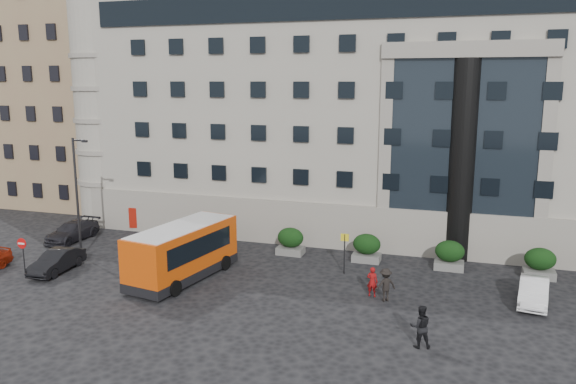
{
  "coord_description": "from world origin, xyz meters",
  "views": [
    {
      "loc": [
        11.99,
        -27.24,
        11.62
      ],
      "look_at": [
        2.07,
        4.47,
        5.0
      ],
      "focal_mm": 35.0,
      "sensor_mm": 36.0,
      "label": 1
    }
  ],
  "objects_px": {
    "hedge_c": "(367,248)",
    "pedestrian_b": "(420,326)",
    "white_taxi": "(534,291)",
    "pedestrian_a": "(372,282)",
    "minibus": "(183,250)",
    "hedge_d": "(450,255)",
    "pedestrian_c": "(385,285)",
    "parked_car_d": "(169,211)",
    "bus_stop_sign": "(345,246)",
    "red_truck": "(153,208)",
    "street_lamp": "(78,193)",
    "parked_car_c": "(72,231)",
    "no_entry_sign": "(22,249)",
    "parked_car_b": "(57,261)",
    "hedge_a": "(220,235)",
    "hedge_b": "(290,241)",
    "hedge_e": "(540,263)"
  },
  "relations": [
    {
      "from": "hedge_e",
      "to": "bus_stop_sign",
      "type": "height_order",
      "value": "bus_stop_sign"
    },
    {
      "from": "street_lamp",
      "to": "bus_stop_sign",
      "type": "height_order",
      "value": "street_lamp"
    },
    {
      "from": "hedge_c",
      "to": "pedestrian_a",
      "type": "relative_size",
      "value": 1.1
    },
    {
      "from": "hedge_b",
      "to": "hedge_d",
      "type": "relative_size",
      "value": 1.0
    },
    {
      "from": "bus_stop_sign",
      "to": "red_truck",
      "type": "xyz_separation_m",
      "value": [
        -17.57,
        7.38,
        -0.39
      ]
    },
    {
      "from": "red_truck",
      "to": "hedge_e",
      "type": "bearing_deg",
      "value": -20.05
    },
    {
      "from": "bus_stop_sign",
      "to": "white_taxi",
      "type": "bearing_deg",
      "value": -8.61
    },
    {
      "from": "no_entry_sign",
      "to": "white_taxi",
      "type": "distance_m",
      "value": 29.38
    },
    {
      "from": "minibus",
      "to": "pedestrian_a",
      "type": "bearing_deg",
      "value": 12.97
    },
    {
      "from": "minibus",
      "to": "no_entry_sign",
      "type": "bearing_deg",
      "value": -156.08
    },
    {
      "from": "hedge_d",
      "to": "red_truck",
      "type": "height_order",
      "value": "red_truck"
    },
    {
      "from": "parked_car_c",
      "to": "parked_car_d",
      "type": "height_order",
      "value": "parked_car_d"
    },
    {
      "from": "white_taxi",
      "to": "pedestrian_b",
      "type": "distance_m",
      "value": 8.73
    },
    {
      "from": "hedge_b",
      "to": "parked_car_b",
      "type": "height_order",
      "value": "hedge_b"
    },
    {
      "from": "no_entry_sign",
      "to": "minibus",
      "type": "bearing_deg",
      "value": 13.8
    },
    {
      "from": "minibus",
      "to": "parked_car_b",
      "type": "xyz_separation_m",
      "value": [
        -8.02,
        -1.24,
        -1.1
      ]
    },
    {
      "from": "hedge_c",
      "to": "pedestrian_b",
      "type": "height_order",
      "value": "pedestrian_b"
    },
    {
      "from": "street_lamp",
      "to": "bus_stop_sign",
      "type": "bearing_deg",
      "value": 6.54
    },
    {
      "from": "hedge_b",
      "to": "parked_car_d",
      "type": "height_order",
      "value": "hedge_b"
    },
    {
      "from": "pedestrian_c",
      "to": "pedestrian_b",
      "type": "bearing_deg",
      "value": 79.67
    },
    {
      "from": "hedge_a",
      "to": "hedge_c",
      "type": "bearing_deg",
      "value": 0.0
    },
    {
      "from": "street_lamp",
      "to": "pedestrian_a",
      "type": "bearing_deg",
      "value": -3.33
    },
    {
      "from": "hedge_a",
      "to": "parked_car_d",
      "type": "bearing_deg",
      "value": 140.37
    },
    {
      "from": "hedge_d",
      "to": "hedge_c",
      "type": "bearing_deg",
      "value": 180.0
    },
    {
      "from": "red_truck",
      "to": "parked_car_d",
      "type": "xyz_separation_m",
      "value": [
        0.57,
        1.63,
        -0.61
      ]
    },
    {
      "from": "hedge_c",
      "to": "red_truck",
      "type": "bearing_deg",
      "value": 166.06
    },
    {
      "from": "parked_car_d",
      "to": "pedestrian_c",
      "type": "distance_m",
      "value": 23.63
    },
    {
      "from": "hedge_b",
      "to": "hedge_e",
      "type": "relative_size",
      "value": 1.0
    },
    {
      "from": "parked_car_b",
      "to": "hedge_a",
      "type": "bearing_deg",
      "value": 42.49
    },
    {
      "from": "bus_stop_sign",
      "to": "parked_car_b",
      "type": "relative_size",
      "value": 0.62
    },
    {
      "from": "no_entry_sign",
      "to": "parked_car_b",
      "type": "height_order",
      "value": "no_entry_sign"
    },
    {
      "from": "no_entry_sign",
      "to": "parked_car_d",
      "type": "distance_m",
      "value": 15.15
    },
    {
      "from": "street_lamp",
      "to": "parked_car_c",
      "type": "distance_m",
      "value": 5.89
    },
    {
      "from": "parked_car_c",
      "to": "pedestrian_a",
      "type": "bearing_deg",
      "value": -9.19
    },
    {
      "from": "minibus",
      "to": "parked_car_c",
      "type": "relative_size",
      "value": 1.73
    },
    {
      "from": "bus_stop_sign",
      "to": "red_truck",
      "type": "distance_m",
      "value": 19.06
    },
    {
      "from": "hedge_e",
      "to": "minibus",
      "type": "bearing_deg",
      "value": -162.23
    },
    {
      "from": "hedge_c",
      "to": "parked_car_d",
      "type": "xyz_separation_m",
      "value": [
        -17.9,
        6.21,
        -0.2
      ]
    },
    {
      "from": "pedestrian_a",
      "to": "red_truck",
      "type": "bearing_deg",
      "value": -20.74
    },
    {
      "from": "white_taxi",
      "to": "pedestrian_a",
      "type": "xyz_separation_m",
      "value": [
        -8.31,
        -1.55,
        0.16
      ]
    },
    {
      "from": "hedge_a",
      "to": "street_lamp",
      "type": "bearing_deg",
      "value": -148.84
    },
    {
      "from": "hedge_e",
      "to": "parked_car_b",
      "type": "distance_m",
      "value": 29.34
    },
    {
      "from": "parked_car_d",
      "to": "pedestrian_b",
      "type": "height_order",
      "value": "pedestrian_b"
    },
    {
      "from": "minibus",
      "to": "pedestrian_b",
      "type": "relative_size",
      "value": 4.14
    },
    {
      "from": "parked_car_d",
      "to": "pedestrian_b",
      "type": "distance_m",
      "value": 28.25
    },
    {
      "from": "hedge_b",
      "to": "no_entry_sign",
      "type": "height_order",
      "value": "no_entry_sign"
    },
    {
      "from": "hedge_a",
      "to": "white_taxi",
      "type": "xyz_separation_m",
      "value": [
        20.02,
        -4.39,
        -0.26
      ]
    },
    {
      "from": "parked_car_d",
      "to": "pedestrian_b",
      "type": "xyz_separation_m",
      "value": [
        22.18,
        -17.5,
        0.24
      ]
    },
    {
      "from": "red_truck",
      "to": "pedestrian_a",
      "type": "xyz_separation_m",
      "value": [
        19.78,
        -10.53,
        -0.51
      ]
    },
    {
      "from": "no_entry_sign",
      "to": "red_truck",
      "type": "height_order",
      "value": "red_truck"
    }
  ]
}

